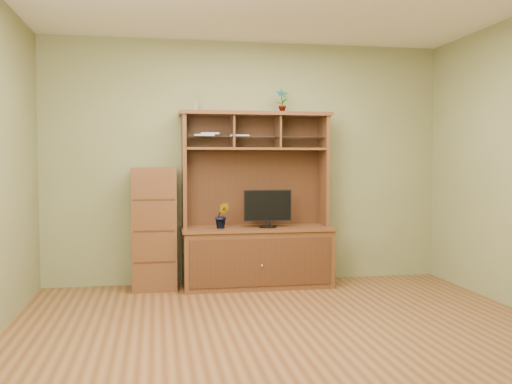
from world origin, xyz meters
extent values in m
cube|color=#5A3419|center=(0.00, 0.00, -0.01)|extent=(4.50, 4.00, 0.02)
cube|color=olive|center=(0.00, 2.01, 1.35)|extent=(4.50, 0.02, 2.70)
cube|color=olive|center=(0.00, -2.01, 1.35)|extent=(4.50, 0.02, 2.70)
cube|color=#482614|center=(0.06, 1.71, 0.31)|extent=(1.60, 0.55, 0.62)
cube|color=#381C0F|center=(0.06, 1.42, 0.31)|extent=(1.50, 0.01, 0.50)
sphere|color=silver|center=(0.06, 1.41, 0.28)|extent=(0.02, 0.02, 0.02)
cube|color=#482614|center=(0.06, 1.71, 0.64)|extent=(1.64, 0.59, 0.03)
cube|color=#482614|center=(-0.72, 1.80, 1.27)|extent=(0.04, 0.35, 1.25)
cube|color=#482614|center=(0.84, 1.80, 1.27)|extent=(0.04, 0.35, 1.25)
cube|color=#381C0F|center=(0.06, 1.97, 1.27)|extent=(1.52, 0.02, 1.25)
cube|color=#482614|center=(0.06, 1.80, 1.88)|extent=(1.66, 0.40, 0.04)
cube|color=#482614|center=(0.06, 1.80, 1.50)|extent=(1.52, 0.32, 0.02)
cube|color=#482614|center=(-0.19, 1.80, 1.69)|extent=(0.02, 0.31, 0.35)
cube|color=#482614|center=(0.31, 1.80, 1.69)|extent=(0.02, 0.31, 0.35)
cube|color=silver|center=(0.06, 1.79, 1.63)|extent=(1.50, 0.27, 0.01)
cylinder|color=black|center=(0.17, 1.65, 0.66)|extent=(0.20, 0.20, 0.02)
cylinder|color=black|center=(0.17, 1.65, 0.70)|extent=(0.04, 0.04, 0.06)
cube|color=black|center=(0.17, 1.65, 0.89)|extent=(0.51, 0.06, 0.33)
imported|color=#24591E|center=(-0.33, 1.65, 0.79)|extent=(0.17, 0.14, 0.28)
imported|color=#406925|center=(0.36, 1.80, 2.03)|extent=(0.14, 0.10, 0.26)
cylinder|color=silver|center=(-0.60, 1.80, 1.95)|extent=(0.05, 0.05, 0.10)
cylinder|color=#97814B|center=(-0.60, 1.80, 2.09)|extent=(0.04, 0.04, 0.18)
cube|color=#ABABB0|center=(-0.50, 1.80, 1.64)|extent=(0.23, 0.18, 0.02)
cube|color=#ABABB0|center=(-0.43, 1.80, 1.66)|extent=(0.23, 0.19, 0.02)
cube|color=#ABABB0|center=(-0.11, 1.80, 1.64)|extent=(0.23, 0.19, 0.02)
cube|color=#482614|center=(-1.04, 1.77, 0.65)|extent=(0.46, 0.42, 1.30)
cube|color=#381C0F|center=(-1.04, 1.56, 0.32)|extent=(0.42, 0.01, 0.02)
cube|color=#381C0F|center=(-1.04, 1.56, 0.65)|extent=(0.42, 0.01, 0.01)
cube|color=#381C0F|center=(-1.04, 1.56, 0.97)|extent=(0.42, 0.01, 0.01)
camera|label=1|loc=(-1.02, -4.36, 1.35)|focal=40.00mm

